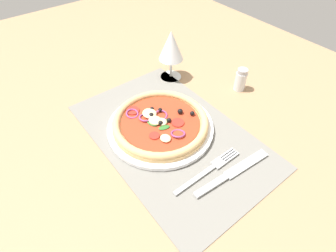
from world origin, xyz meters
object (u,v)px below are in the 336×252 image
Objects in this scene: knife at (233,172)px; pepper_shaker at (241,80)px; plate at (161,127)px; fork at (211,169)px; pizza at (160,122)px; wine_glass at (171,47)px.

pepper_shaker is at bearing 43.38° from knife.
pepper_shaker is (0.79, 27.97, 2.35)cm from plate.
fork is at bearing -59.57° from pepper_shaker.
plate is 20.62cm from knife.
fork is (16.54, 1.15, -0.29)cm from plate.
wine_glass is (-16.20, 16.06, 7.55)cm from pizza.
knife is (3.63, 3.11, 0.03)cm from fork.
knife is (20.17, 4.26, -0.25)cm from plate.
fork is 2.69× the size of pepper_shaker.
pizza reaches higher than fork.
fork is 37.22cm from wine_glass.
plate is 1.45× the size of fork.
fork is 1.21× the size of wine_glass.
plate is 28.08cm from pepper_shaker.
knife is at bearing -50.74° from pepper_shaker.
pizza is 24.03cm from wine_glass.
pepper_shaker reaches higher than plate.
wine_glass is (-16.23, 16.04, 9.15)cm from plate.
plate is 1.75× the size of wine_glass.
plate is 1.11× the size of pizza.
fork is 4.77cm from knife.
pizza is 1.30× the size of fork.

